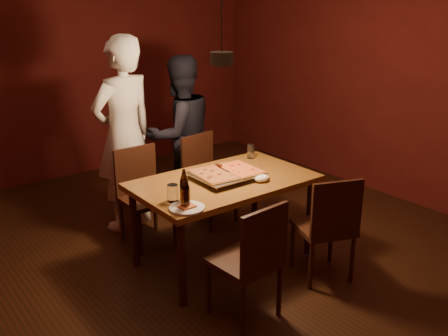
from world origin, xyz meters
TOP-DOWN VIEW (x-y plane):
  - room_shell at (0.00, 0.00)m, footprint 6.00×6.00m
  - dining_table at (0.03, 0.01)m, footprint 1.50×0.90m
  - chair_far_left at (-0.34, 0.79)m, footprint 0.42×0.42m
  - chair_far_right at (0.39, 0.80)m, footprint 0.48×0.48m
  - chair_near_left at (-0.34, -0.80)m, footprint 0.45×0.45m
  - chair_near_right at (0.48, -0.76)m, footprint 0.54×0.54m
  - pizza_tray at (0.06, 0.02)m, footprint 0.58×0.49m
  - pizza_meat at (-0.06, 0.03)m, footprint 0.30×0.44m
  - pizza_cheese at (0.20, 0.01)m, footprint 0.29×0.43m
  - spatula at (0.06, 0.05)m, footprint 0.15×0.25m
  - beer_bottle_a at (-0.56, -0.30)m, footprint 0.07×0.07m
  - beer_bottle_b at (-0.50, -0.19)m, footprint 0.07×0.07m
  - water_glass_left at (-0.56, -0.13)m, footprint 0.08×0.08m
  - water_glass_right at (0.59, 0.32)m, footprint 0.06×0.06m
  - plate_slice at (-0.56, -0.32)m, footprint 0.26×0.26m
  - napkin at (0.25, -0.22)m, footprint 0.14×0.10m
  - diner_white at (-0.30, 1.15)m, footprint 0.76×0.58m
  - diner_dark at (0.37, 1.21)m, footprint 0.81×0.63m
  - pendant_lamp at (0.00, 0.00)m, footprint 0.18×0.18m

SIDE VIEW (x-z plane):
  - chair_far_left at x=-0.34m, z-range 0.29..0.78m
  - chair_far_right at x=0.39m, z-range 0.29..0.78m
  - chair_near_left at x=-0.34m, z-range 0.29..0.78m
  - chair_near_right at x=0.48m, z-range 0.29..0.78m
  - dining_table at x=0.03m, z-range 0.30..1.05m
  - plate_slice at x=-0.56m, z-range 0.75..0.77m
  - pizza_tray at x=0.06m, z-range 0.75..0.80m
  - napkin at x=0.25m, z-range 0.75..0.81m
  - pizza_meat at x=-0.06m, z-range 0.80..0.82m
  - pizza_cheese at x=0.20m, z-range 0.80..0.82m
  - spatula at x=0.06m, z-range 0.79..0.83m
  - water_glass_left at x=-0.56m, z-range 0.75..0.88m
  - water_glass_right at x=0.59m, z-range 0.75..0.88m
  - diner_dark at x=0.37m, z-range 0.00..1.65m
  - beer_bottle_b at x=-0.50m, z-range 0.75..1.00m
  - beer_bottle_a at x=-0.56m, z-range 0.75..1.00m
  - diner_white at x=-0.30m, z-range 0.00..1.89m
  - room_shell at x=0.00m, z-range -1.60..4.40m
  - pendant_lamp at x=0.00m, z-range 1.21..2.31m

